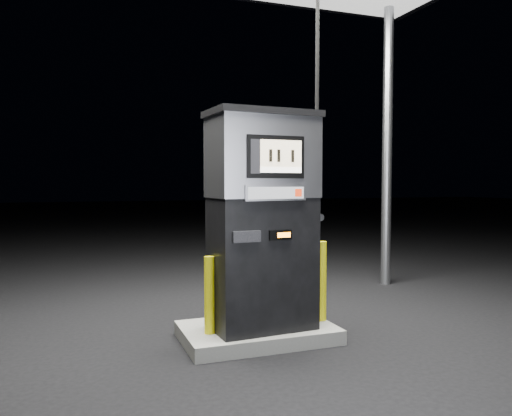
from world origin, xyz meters
name	(u,v)px	position (x,y,z in m)	size (l,w,h in m)	color
ground	(257,339)	(0.00, 0.00, 0.00)	(80.00, 80.00, 0.00)	black
pump_island	(257,333)	(0.00, 0.00, 0.07)	(1.60, 1.00, 0.15)	slate
fuel_dispenser	(263,218)	(0.02, -0.09, 1.31)	(1.27, 0.75, 4.70)	black
bollard_left	(209,295)	(-0.55, -0.09, 0.54)	(0.10, 0.10, 0.79)	yellow
bollard_right	(321,281)	(0.74, -0.04, 0.59)	(0.12, 0.12, 0.88)	yellow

